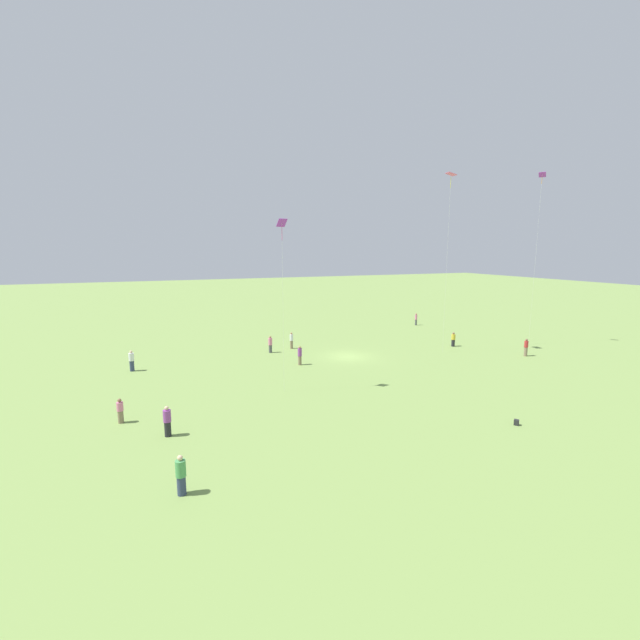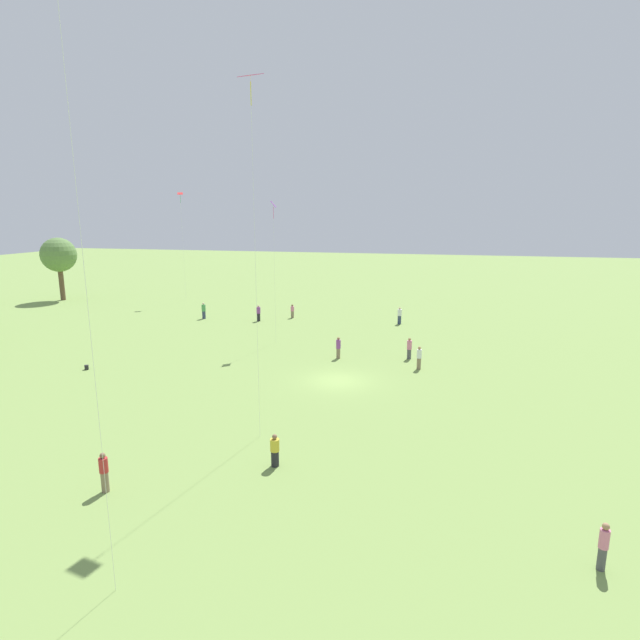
{
  "view_description": "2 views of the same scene",
  "coord_description": "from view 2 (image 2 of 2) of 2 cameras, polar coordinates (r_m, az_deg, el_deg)",
  "views": [
    {
      "loc": [
        18.83,
        37.86,
        10.75
      ],
      "look_at": [
        4.72,
        3.94,
        4.66
      ],
      "focal_mm": 24.0,
      "sensor_mm": 36.0,
      "label": 1
    },
    {
      "loc": [
        -33.6,
        -6.83,
        11.75
      ],
      "look_at": [
        -0.21,
        1.28,
        4.46
      ],
      "focal_mm": 28.0,
      "sensor_mm": 36.0,
      "label": 2
    }
  ],
  "objects": [
    {
      "name": "person_3",
      "position": [
        54.99,
        9.07,
        0.48
      ],
      "size": [
        0.64,
        0.64,
        1.88
      ],
      "rotation": [
        0.0,
        0.0,
        2.38
      ],
      "color": "#333D5B",
      "rests_on": "ground_plane"
    },
    {
      "name": "ground_plane",
      "position": [
        36.24,
        2.06,
        -6.94
      ],
      "size": [
        240.0,
        240.0,
        0.0
      ],
      "primitive_type": "plane",
      "color": "#7A994C"
    },
    {
      "name": "person_0",
      "position": [
        39.31,
        11.26,
        -4.26
      ],
      "size": [
        0.51,
        0.51,
        1.81
      ],
      "rotation": [
        0.0,
        0.0,
        4.18
      ],
      "color": "#847056",
      "rests_on": "ground_plane"
    },
    {
      "name": "kite_4",
      "position": [
        71.01,
        -15.65,
        12.89
      ],
      "size": [
        0.89,
        0.91,
        14.63
      ],
      "rotation": [
        0.0,
        0.0,
        4.39
      ],
      "color": "red",
      "rests_on": "ground_plane"
    },
    {
      "name": "person_1",
      "position": [
        56.27,
        -7.05,
        0.77
      ],
      "size": [
        0.63,
        0.63,
        1.83
      ],
      "rotation": [
        0.0,
        0.0,
        3.95
      ],
      "color": "#232328",
      "rests_on": "ground_plane"
    },
    {
      "name": "person_7",
      "position": [
        41.45,
        2.11,
        -3.19
      ],
      "size": [
        0.42,
        0.42,
        1.82
      ],
      "rotation": [
        0.0,
        0.0,
        1.47
      ],
      "color": "#847056",
      "rests_on": "ground_plane"
    },
    {
      "name": "person_2",
      "position": [
        24.5,
        -5.18,
        -14.65
      ],
      "size": [
        0.56,
        0.56,
        1.61
      ],
      "rotation": [
        0.0,
        0.0,
        2.82
      ],
      "color": "#232328",
      "rests_on": "ground_plane"
    },
    {
      "name": "kite_1",
      "position": [
        45.36,
        -5.34,
        12.01
      ],
      "size": [
        0.8,
        0.62,
        12.91
      ],
      "rotation": [
        0.0,
        0.0,
        5.74
      ],
      "color": "purple",
      "rests_on": "ground_plane"
    },
    {
      "name": "picnic_bag_0",
      "position": [
        42.68,
        -25.13,
        -4.92
      ],
      "size": [
        0.36,
        0.37,
        0.36
      ],
      "rotation": [
        0.0,
        0.0,
        2.2
      ],
      "color": "#262628",
      "rests_on": "ground_plane"
    },
    {
      "name": "person_10",
      "position": [
        24.21,
        -23.45,
        -15.69
      ],
      "size": [
        0.47,
        0.47,
        1.81
      ],
      "rotation": [
        0.0,
        0.0,
        1.29
      ],
      "color": "#847056",
      "rests_on": "ground_plane"
    },
    {
      "name": "person_6",
      "position": [
        41.91,
        10.17,
        -3.22
      ],
      "size": [
        0.54,
        0.54,
        1.8
      ],
      "rotation": [
        0.0,
        0.0,
        5.82
      ],
      "color": "#4C4C51",
      "rests_on": "ground_plane"
    },
    {
      "name": "person_8",
      "position": [
        20.61,
        29.65,
        -21.54
      ],
      "size": [
        0.46,
        0.46,
        1.74
      ],
      "rotation": [
        0.0,
        0.0,
        0.76
      ],
      "color": "#4C4C51",
      "rests_on": "ground_plane"
    },
    {
      "name": "kite_0",
      "position": [
        25.82,
        -7.89,
        23.79
      ],
      "size": [
        1.06,
        1.08,
        18.23
      ],
      "rotation": [
        0.0,
        0.0,
        3.72
      ],
      "color": "#E54C99",
      "rests_on": "ground_plane"
    },
    {
      "name": "tree_2",
      "position": [
        77.95,
        -27.7,
        6.56
      ],
      "size": [
        4.68,
        4.68,
        8.65
      ],
      "color": "brown",
      "rests_on": "ground_plane"
    },
    {
      "name": "person_4",
      "position": [
        58.71,
        -13.15,
        1.03
      ],
      "size": [
        0.61,
        0.61,
        1.86
      ],
      "rotation": [
        0.0,
        0.0,
        4.27
      ],
      "color": "#333D5B",
      "rests_on": "ground_plane"
    },
    {
      "name": "person_9",
      "position": [
        57.71,
        -3.17,
        1.01
      ],
      "size": [
        0.52,
        0.52,
        1.59
      ],
      "rotation": [
        0.0,
        0.0,
        1.16
      ],
      "color": "#847056",
      "rests_on": "ground_plane"
    }
  ]
}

